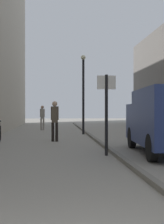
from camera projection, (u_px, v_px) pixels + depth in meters
The scene contains 7 objects.
ground_plane at pixel (63, 143), 14.18m from camera, with size 80.00×80.00×0.00m, color gray.
kerb_strip at pixel (98, 141), 14.31m from camera, with size 0.16×40.00×0.12m, color slate.
pedestrian_main_foreground at pixel (55, 118), 14.65m from camera, with size 0.36×0.26×1.87m.
pedestrian_mid_block at pixel (42, 116), 22.83m from camera, with size 0.35×0.24×1.78m.
street_sign_post at pixel (106, 107), 10.14m from camera, with size 0.60×0.10×2.60m.
lamp_post at pixel (83, 89), 18.95m from camera, with size 0.28×0.28×4.76m.
bicycle_leaning at pixel (0, 133), 14.57m from camera, with size 0.31×1.76×0.98m.
Camera 1 is at (-0.33, -2.19, 1.47)m, focal length 50.70 mm.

